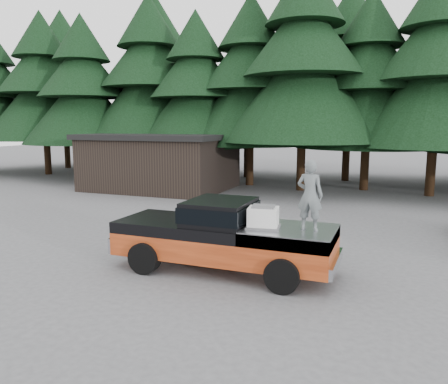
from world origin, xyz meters
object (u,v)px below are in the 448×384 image
(man_on_bed, at_px, (310,195))
(air_compressor, at_px, (263,218))
(pickup_truck, at_px, (223,247))
(utility_building, at_px, (161,161))

(man_on_bed, bearing_deg, air_compressor, 13.47)
(air_compressor, distance_m, man_on_bed, 1.28)
(pickup_truck, bearing_deg, air_compressor, -11.21)
(utility_building, bearing_deg, pickup_truck, -54.31)
(air_compressor, xyz_separation_m, man_on_bed, (1.11, 0.18, 0.62))
(man_on_bed, bearing_deg, utility_building, -43.92)
(pickup_truck, bearing_deg, man_on_bed, -1.24)
(pickup_truck, height_order, utility_building, utility_building)
(pickup_truck, distance_m, man_on_bed, 2.73)
(air_compressor, bearing_deg, pickup_truck, 160.07)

